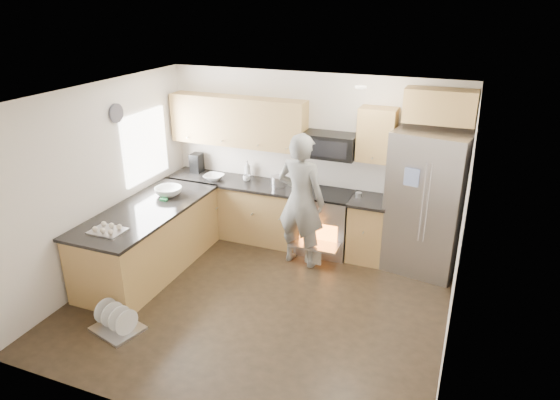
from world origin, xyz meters
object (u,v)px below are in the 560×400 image
at_px(person, 301,201).
at_px(dish_rack, 117,323).
at_px(refrigerator, 427,202).
at_px(stove_range, 325,209).

xyz_separation_m(person, dish_rack, (-1.43, -2.29, -0.87)).
bearing_deg(refrigerator, stove_range, -169.71).
height_order(refrigerator, dish_rack, refrigerator).
bearing_deg(person, refrigerator, -155.23).
distance_m(refrigerator, dish_rack, 4.24).
xyz_separation_m(stove_range, refrigerator, (1.42, 0.01, 0.32)).
relative_size(refrigerator, person, 1.03).
bearing_deg(dish_rack, refrigerator, 42.26).
distance_m(person, dish_rack, 2.84).
bearing_deg(dish_rack, person, 57.93).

